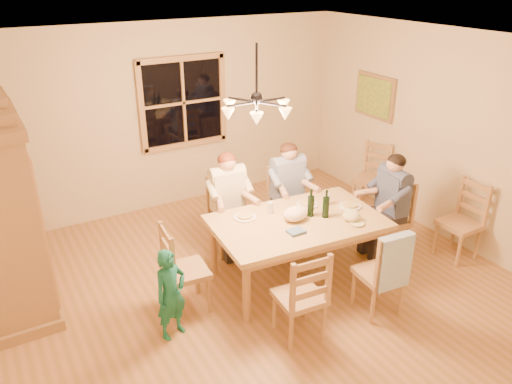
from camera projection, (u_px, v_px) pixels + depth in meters
floor at (257, 281)px, 5.84m from camera, size 5.50×5.50×0.00m
ceiling at (257, 43)px, 4.72m from camera, size 5.50×5.00×0.02m
wall_back at (170, 117)px, 7.25m from camera, size 5.50×0.02×2.70m
wall_right at (438, 134)px, 6.53m from camera, size 0.02×5.00×2.70m
window at (183, 103)px, 7.23m from camera, size 1.30×0.06×1.30m
painting at (375, 97)px, 7.35m from camera, size 0.06×0.78×0.64m
chandelier at (257, 107)px, 4.98m from camera, size 0.77×0.68×0.71m
armoire at (3, 217)px, 5.02m from camera, size 0.66×1.40×2.30m
dining_table at (297, 228)px, 5.64m from camera, size 1.99×1.31×0.76m
chair_far_left at (229, 229)px, 6.34m from camera, size 0.47×0.46×0.99m
chair_far_right at (287, 216)px, 6.67m from camera, size 0.47×0.46×0.99m
chair_near_left at (299, 310)px, 4.87m from camera, size 0.47×0.46×0.99m
chair_near_right at (378, 285)px, 5.24m from camera, size 0.47×0.46×0.99m
chair_end_left at (188, 283)px, 5.28m from camera, size 0.46×0.47×0.99m
chair_end_right at (387, 231)px, 6.30m from camera, size 0.46×0.47×0.99m
adult_woman at (228, 191)px, 6.12m from camera, size 0.42×0.45×0.87m
adult_plaid_man at (288, 180)px, 6.45m from camera, size 0.42×0.45×0.87m
adult_slate_man at (392, 193)px, 6.08m from camera, size 0.45×0.42×0.87m
towel at (394, 262)px, 4.91m from camera, size 0.39×0.13×0.58m
wine_bottle_a at (311, 203)px, 5.63m from camera, size 0.08×0.08×0.33m
wine_bottle_b at (326, 204)px, 5.60m from camera, size 0.08×0.08×0.33m
plate_woman at (245, 217)px, 5.64m from camera, size 0.26×0.26×0.02m
plate_plaid at (307, 204)px, 5.94m from camera, size 0.26×0.26×0.02m
plate_slate at (350, 206)px, 5.89m from camera, size 0.26×0.26×0.02m
wine_glass_a at (270, 208)px, 5.72m from camera, size 0.06×0.06×0.14m
wine_glass_b at (328, 199)px, 5.93m from camera, size 0.06×0.06×0.14m
cap at (351, 216)px, 5.56m from camera, size 0.20×0.20×0.11m
napkin at (296, 232)px, 5.32m from camera, size 0.19×0.15×0.03m
cloth_bundle at (295, 214)px, 5.56m from camera, size 0.28×0.22×0.15m
child at (171, 294)px, 4.81m from camera, size 0.40×0.32×0.96m
chair_spare_front at (457, 235)px, 6.22m from camera, size 0.42×0.44×0.99m
chair_spare_back at (370, 189)px, 7.48m from camera, size 0.56×0.57×0.99m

